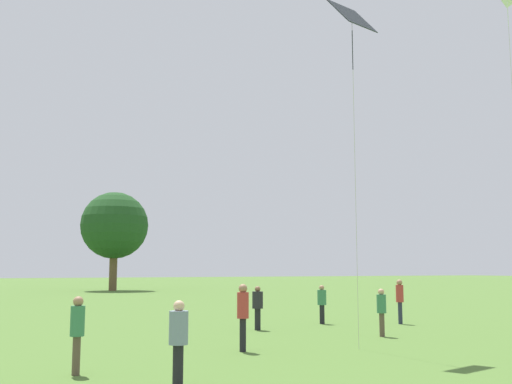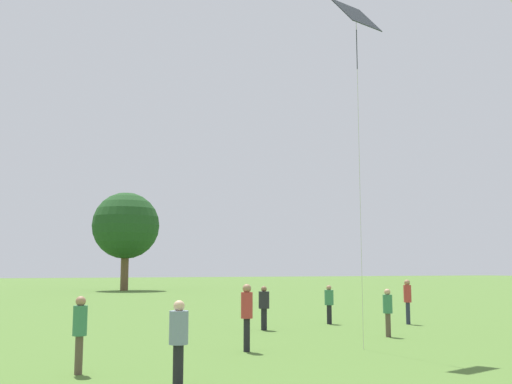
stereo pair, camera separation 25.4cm
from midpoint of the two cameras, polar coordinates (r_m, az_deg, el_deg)
person_standing_0 at (r=16.41m, az=-0.43°, el=-11.21°), size 0.32×0.32×1.79m
person_standing_1 at (r=22.07m, az=1.10°, el=-10.64°), size 0.55×0.55×1.57m
person_standing_2 at (r=25.11m, az=14.52°, el=-9.65°), size 0.43×0.43×1.77m
person_standing_3 at (r=13.46m, az=-15.90°, el=-12.24°), size 0.33×0.33×1.62m
person_standing_4 at (r=20.37m, az=12.79°, el=-10.72°), size 0.39×0.39×1.55m
person_standing_5 at (r=11.66m, az=-6.75°, el=-13.42°), size 0.48×0.48×1.61m
person_standing_6 at (r=24.66m, az=7.27°, el=-10.27°), size 0.37×0.37×1.54m
kite_2 at (r=18.60m, az=9.92°, el=15.79°), size 1.48×1.18×10.13m
distant_tree_0 at (r=63.01m, az=-12.18°, el=-3.17°), size 6.82×6.82×10.03m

